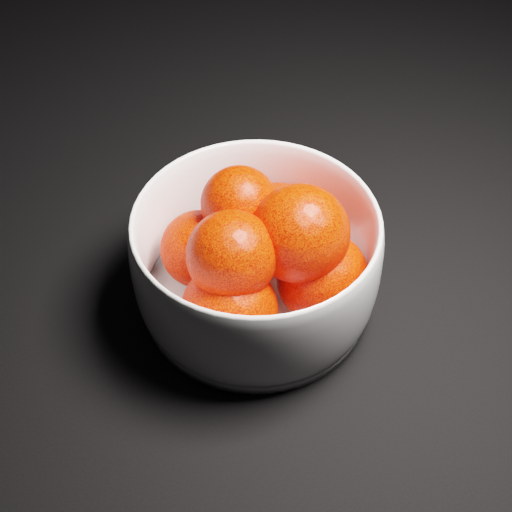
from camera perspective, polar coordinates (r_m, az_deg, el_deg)
name	(u,v)px	position (r m, az deg, el deg)	size (l,w,h in m)	color
bowl	(256,260)	(0.60, 0.00, -0.33)	(0.21, 0.21, 0.10)	white
orange_pile	(263,254)	(0.59, 0.53, 0.18)	(0.16, 0.15, 0.12)	#FF1D03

